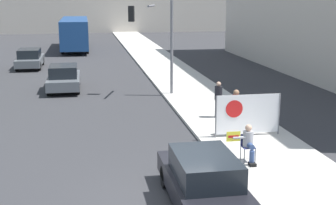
{
  "coord_description": "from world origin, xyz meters",
  "views": [
    {
      "loc": [
        -2.33,
        -11.42,
        5.43
      ],
      "look_at": [
        0.72,
        5.59,
        1.46
      ],
      "focal_mm": 50.0,
      "sensor_mm": 36.0,
      "label": 1
    }
  ],
  "objects_px": {
    "pedestrian_behind": "(218,99)",
    "car_on_road_nearest": "(64,78)",
    "jogger_on_sidewalk": "(236,112)",
    "traffic_light_pole": "(156,31)",
    "parked_car_curbside": "(203,180)",
    "car_on_road_midblock": "(30,59)",
    "seated_protester": "(248,142)",
    "city_bus_on_road": "(75,32)",
    "protest_banner": "(247,114)"
  },
  "relations": [
    {
      "from": "protest_banner",
      "to": "city_bus_on_road",
      "type": "relative_size",
      "value": 0.21
    },
    {
      "from": "pedestrian_behind",
      "to": "car_on_road_midblock",
      "type": "height_order",
      "value": "pedestrian_behind"
    },
    {
      "from": "jogger_on_sidewalk",
      "to": "car_on_road_nearest",
      "type": "height_order",
      "value": "jogger_on_sidewalk"
    },
    {
      "from": "protest_banner",
      "to": "car_on_road_midblock",
      "type": "bearing_deg",
      "value": 116.75
    },
    {
      "from": "parked_car_curbside",
      "to": "jogger_on_sidewalk",
      "type": "bearing_deg",
      "value": 64.31
    },
    {
      "from": "seated_protester",
      "to": "city_bus_on_road",
      "type": "relative_size",
      "value": 0.1
    },
    {
      "from": "pedestrian_behind",
      "to": "city_bus_on_road",
      "type": "bearing_deg",
      "value": -124.27
    },
    {
      "from": "city_bus_on_road",
      "to": "traffic_light_pole",
      "type": "bearing_deg",
      "value": -78.74
    },
    {
      "from": "traffic_light_pole",
      "to": "car_on_road_midblock",
      "type": "relative_size",
      "value": 1.1
    },
    {
      "from": "protest_banner",
      "to": "car_on_road_nearest",
      "type": "relative_size",
      "value": 0.6
    },
    {
      "from": "pedestrian_behind",
      "to": "traffic_light_pole",
      "type": "height_order",
      "value": "traffic_light_pole"
    },
    {
      "from": "car_on_road_nearest",
      "to": "traffic_light_pole",
      "type": "bearing_deg",
      "value": -24.51
    },
    {
      "from": "car_on_road_midblock",
      "to": "car_on_road_nearest",
      "type": "bearing_deg",
      "value": -72.65
    },
    {
      "from": "protest_banner",
      "to": "car_on_road_nearest",
      "type": "distance_m",
      "value": 13.21
    },
    {
      "from": "jogger_on_sidewalk",
      "to": "car_on_road_midblock",
      "type": "xyz_separation_m",
      "value": [
        -9.77,
        20.04,
        -0.32
      ]
    },
    {
      "from": "jogger_on_sidewalk",
      "to": "pedestrian_behind",
      "type": "distance_m",
      "value": 2.76
    },
    {
      "from": "seated_protester",
      "to": "car_on_road_midblock",
      "type": "xyz_separation_m",
      "value": [
        -9.24,
        23.01,
        -0.07
      ]
    },
    {
      "from": "jogger_on_sidewalk",
      "to": "protest_banner",
      "type": "xyz_separation_m",
      "value": [
        0.42,
        -0.18,
        -0.06
      ]
    },
    {
      "from": "traffic_light_pole",
      "to": "pedestrian_behind",
      "type": "bearing_deg",
      "value": -71.58
    },
    {
      "from": "protest_banner",
      "to": "traffic_light_pole",
      "type": "relative_size",
      "value": 0.51
    },
    {
      "from": "pedestrian_behind",
      "to": "car_on_road_midblock",
      "type": "bearing_deg",
      "value": -107.22
    },
    {
      "from": "car_on_road_nearest",
      "to": "city_bus_on_road",
      "type": "distance_m",
      "value": 21.48
    },
    {
      "from": "pedestrian_behind",
      "to": "city_bus_on_road",
      "type": "xyz_separation_m",
      "value": [
        -6.65,
        29.52,
        0.85
      ]
    },
    {
      "from": "parked_car_curbside",
      "to": "city_bus_on_road",
      "type": "relative_size",
      "value": 0.37
    },
    {
      "from": "jogger_on_sidewalk",
      "to": "parked_car_curbside",
      "type": "distance_m",
      "value": 6.28
    },
    {
      "from": "seated_protester",
      "to": "protest_banner",
      "type": "relative_size",
      "value": 0.48
    },
    {
      "from": "car_on_road_nearest",
      "to": "city_bus_on_road",
      "type": "bearing_deg",
      "value": 89.06
    },
    {
      "from": "car_on_road_midblock",
      "to": "city_bus_on_road",
      "type": "relative_size",
      "value": 0.38
    },
    {
      "from": "seated_protester",
      "to": "parked_car_curbside",
      "type": "xyz_separation_m",
      "value": [
        -2.18,
        -2.69,
        -0.07
      ]
    },
    {
      "from": "car_on_road_midblock",
      "to": "parked_car_curbside",
      "type": "bearing_deg",
      "value": -74.64
    },
    {
      "from": "jogger_on_sidewalk",
      "to": "seated_protester",
      "type": "bearing_deg",
      "value": 115.16
    },
    {
      "from": "parked_car_curbside",
      "to": "pedestrian_behind",
      "type": "bearing_deg",
      "value": 71.42
    },
    {
      "from": "seated_protester",
      "to": "city_bus_on_road",
      "type": "height_order",
      "value": "city_bus_on_road"
    },
    {
      "from": "pedestrian_behind",
      "to": "car_on_road_nearest",
      "type": "distance_m",
      "value": 10.68
    },
    {
      "from": "pedestrian_behind",
      "to": "protest_banner",
      "type": "relative_size",
      "value": 0.62
    },
    {
      "from": "traffic_light_pole",
      "to": "car_on_road_nearest",
      "type": "bearing_deg",
      "value": 155.49
    },
    {
      "from": "parked_car_curbside",
      "to": "traffic_light_pole",
      "type": "bearing_deg",
      "value": 86.32
    },
    {
      "from": "jogger_on_sidewalk",
      "to": "car_on_road_midblock",
      "type": "bearing_deg",
      "value": -28.54
    },
    {
      "from": "parked_car_curbside",
      "to": "car_on_road_midblock",
      "type": "relative_size",
      "value": 0.96
    },
    {
      "from": "car_on_road_midblock",
      "to": "city_bus_on_road",
      "type": "distance_m",
      "value": 12.69
    },
    {
      "from": "seated_protester",
      "to": "parked_car_curbside",
      "type": "bearing_deg",
      "value": -112.08
    },
    {
      "from": "pedestrian_behind",
      "to": "car_on_road_nearest",
      "type": "xyz_separation_m",
      "value": [
        -7.0,
        8.07,
        -0.2
      ]
    },
    {
      "from": "pedestrian_behind",
      "to": "car_on_road_midblock",
      "type": "xyz_separation_m",
      "value": [
        -9.88,
        17.29,
        -0.21
      ]
    },
    {
      "from": "seated_protester",
      "to": "jogger_on_sidewalk",
      "type": "relative_size",
      "value": 0.69
    },
    {
      "from": "seated_protester",
      "to": "car_on_road_midblock",
      "type": "bearing_deg",
      "value": 128.86
    },
    {
      "from": "car_on_road_nearest",
      "to": "city_bus_on_road",
      "type": "height_order",
      "value": "city_bus_on_road"
    },
    {
      "from": "traffic_light_pole",
      "to": "car_on_road_nearest",
      "type": "distance_m",
      "value": 6.24
    },
    {
      "from": "jogger_on_sidewalk",
      "to": "car_on_road_midblock",
      "type": "distance_m",
      "value": 22.3
    },
    {
      "from": "car_on_road_nearest",
      "to": "protest_banner",
      "type": "bearing_deg",
      "value": -56.38
    },
    {
      "from": "seated_protester",
      "to": "car_on_road_midblock",
      "type": "distance_m",
      "value": 24.79
    }
  ]
}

